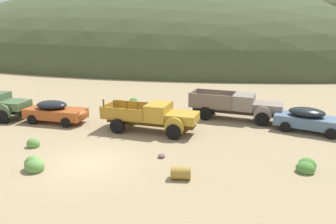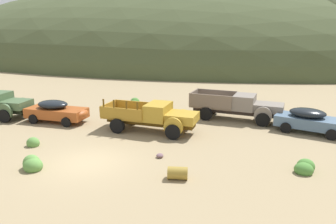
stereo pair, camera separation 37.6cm
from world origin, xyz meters
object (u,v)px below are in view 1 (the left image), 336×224
Objects in this scene: car_chalk_blue at (313,120)px; oil_drum_tipped at (181,173)px; car_oxide_orange at (57,112)px; truck_mustard at (157,117)px; truck_primer_gray at (241,106)px.

car_chalk_blue is 10.99m from oil_drum_tipped.
car_oxide_orange is at bearing -156.40° from car_chalk_blue.
car_chalk_blue is (9.69, 2.57, -0.19)m from truck_mustard.
car_chalk_blue reaches higher than oil_drum_tipped.
truck_primer_gray is at bearing 18.73° from car_oxide_orange.
oil_drum_tipped is at bearing -112.17° from car_chalk_blue.
car_oxide_orange is 7.42m from truck_mustard.
oil_drum_tipped is (-2.10, -10.42, -0.73)m from truck_primer_gray.
truck_primer_gray reaches higher than car_oxide_orange.
truck_primer_gray is at bearing 174.96° from car_chalk_blue.
truck_primer_gray is (12.51, 4.18, 0.20)m from car_oxide_orange.
car_oxide_orange is at bearing -178.02° from truck_mustard.
truck_mustard is 6.33× the size of oil_drum_tipped.
car_oxide_orange and car_chalk_blue have the same top height.
car_oxide_orange is 17.29m from car_chalk_blue.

